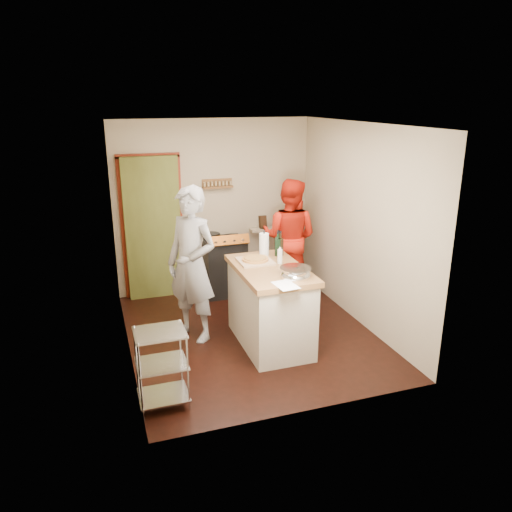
# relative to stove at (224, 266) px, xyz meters

# --- Properties ---
(floor) EXTENTS (3.50, 3.50, 0.00)m
(floor) POSITION_rel_stove_xyz_m (-0.05, -1.42, -0.45)
(floor) COLOR black
(floor) RESTS_ON ground
(back_wall) EXTENTS (3.00, 0.44, 2.60)m
(back_wall) POSITION_rel_stove_xyz_m (-0.69, 0.36, 0.68)
(back_wall) COLOR tan
(back_wall) RESTS_ON ground
(left_wall) EXTENTS (0.04, 3.50, 2.60)m
(left_wall) POSITION_rel_stove_xyz_m (-1.55, -1.42, 0.85)
(left_wall) COLOR tan
(left_wall) RESTS_ON ground
(right_wall) EXTENTS (0.04, 3.50, 2.60)m
(right_wall) POSITION_rel_stove_xyz_m (1.45, -1.42, 0.85)
(right_wall) COLOR tan
(right_wall) RESTS_ON ground
(ceiling) EXTENTS (3.00, 3.50, 0.02)m
(ceiling) POSITION_rel_stove_xyz_m (-0.05, -1.42, 2.16)
(ceiling) COLOR white
(ceiling) RESTS_ON back_wall
(stove) EXTENTS (0.60, 0.63, 1.00)m
(stove) POSITION_rel_stove_xyz_m (0.00, 0.00, 0.00)
(stove) COLOR black
(stove) RESTS_ON ground
(wire_shelving) EXTENTS (0.48, 0.40, 0.80)m
(wire_shelving) POSITION_rel_stove_xyz_m (-1.33, -2.62, -0.01)
(wire_shelving) COLOR silver
(wire_shelving) RESTS_ON ground
(island) EXTENTS (0.77, 1.41, 1.29)m
(island) POSITION_rel_stove_xyz_m (0.11, -1.75, 0.07)
(island) COLOR #B3AA98
(island) RESTS_ON ground
(person_stripe) EXTENTS (0.79, 0.83, 1.91)m
(person_stripe) POSITION_rel_stove_xyz_m (-0.74, -1.29, 0.51)
(person_stripe) COLOR #B4B4B9
(person_stripe) RESTS_ON ground
(person_red) EXTENTS (1.08, 1.05, 1.76)m
(person_red) POSITION_rel_stove_xyz_m (0.95, -0.26, 0.43)
(person_red) COLOR red
(person_red) RESTS_ON ground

